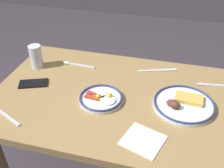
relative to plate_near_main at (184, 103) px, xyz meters
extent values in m
cube|color=#997B49|center=(0.34, 0.00, -0.03)|extent=(1.15, 0.77, 0.04)
cylinder|color=olive|center=(-0.15, -0.30, -0.39)|extent=(0.05, 0.05, 0.69)
cylinder|color=olive|center=(0.83, -0.30, -0.39)|extent=(0.05, 0.05, 0.69)
cylinder|color=white|center=(0.00, 0.00, -0.01)|extent=(0.28, 0.28, 0.01)
torus|color=navy|center=(0.00, 0.00, 0.00)|extent=(0.27, 0.27, 0.01)
cube|color=gold|center=(-0.02, -0.03, 0.01)|extent=(0.13, 0.08, 0.02)
ellipsoid|color=brown|center=(0.06, 0.03, 0.02)|extent=(0.04, 0.03, 0.03)
ellipsoid|color=brown|center=(0.05, 0.03, 0.02)|extent=(0.04, 0.03, 0.03)
ellipsoid|color=brown|center=(0.04, 0.04, 0.02)|extent=(0.05, 0.03, 0.03)
cylinder|color=silver|center=(0.37, 0.06, -0.01)|extent=(0.21, 0.21, 0.01)
torus|color=navy|center=(0.37, 0.06, 0.00)|extent=(0.20, 0.20, 0.01)
cylinder|color=white|center=(0.34, 0.07, 0.00)|extent=(0.07, 0.07, 0.01)
sphere|color=yellow|center=(0.34, 0.04, 0.01)|extent=(0.03, 0.03, 0.03)
cylinder|color=white|center=(0.39, 0.04, 0.00)|extent=(0.06, 0.06, 0.01)
sphere|color=yellow|center=(0.39, 0.06, 0.01)|extent=(0.02, 0.02, 0.02)
cube|color=#AA2E26|center=(0.41, 0.05, 0.00)|extent=(0.08, 0.04, 0.01)
cube|color=#9F421F|center=(0.41, 0.07, 0.00)|extent=(0.08, 0.03, 0.01)
cylinder|color=silver|center=(0.81, -0.14, 0.05)|extent=(0.07, 0.07, 0.13)
cylinder|color=black|center=(0.81, -0.14, 0.03)|extent=(0.06, 0.06, 0.09)
cube|color=black|center=(0.75, 0.02, -0.01)|extent=(0.16, 0.12, 0.01)
cube|color=white|center=(0.14, 0.26, -0.01)|extent=(0.19, 0.18, 0.00)
cube|color=silver|center=(0.74, 0.27, -0.01)|extent=(0.18, 0.09, 0.01)
cube|color=silver|center=(-0.16, -0.20, -0.01)|extent=(0.19, 0.04, 0.01)
cube|color=silver|center=(-0.07, -0.20, -0.01)|extent=(0.03, 0.01, 0.00)
cube|color=silver|center=(-0.07, -0.19, -0.01)|extent=(0.03, 0.01, 0.00)
cube|color=silver|center=(-0.08, -0.19, -0.01)|extent=(0.03, 0.01, 0.00)
cube|color=silver|center=(-0.08, -0.18, -0.01)|extent=(0.03, 0.01, 0.00)
cube|color=silver|center=(0.17, -0.26, -0.01)|extent=(0.18, 0.08, 0.01)
cube|color=silver|center=(0.09, -0.29, -0.01)|extent=(0.09, 0.05, 0.00)
cube|color=silver|center=(0.58, -0.21, -0.01)|extent=(0.18, 0.02, 0.01)
ellipsoid|color=silver|center=(0.66, -0.22, -0.01)|extent=(0.04, 0.03, 0.01)
camera|label=1|loc=(0.08, 0.96, 0.75)|focal=41.65mm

